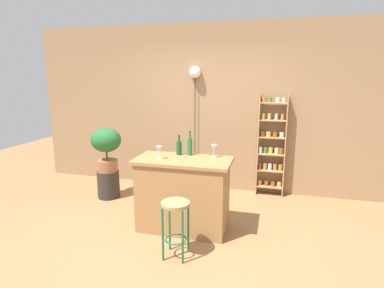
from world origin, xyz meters
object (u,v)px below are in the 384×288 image
plant_stool (109,184)px  bottle_soda_blue (179,147)px  bar_stool (176,217)px  pendant_globe_light (195,74)px  bottle_spirits_clear (190,146)px  wine_glass_center (159,150)px  spice_shelf (271,146)px  potted_plant (106,145)px  wine_glass_left (214,148)px

plant_stool → bottle_soda_blue: bottle_soda_blue is taller
bar_stool → pendant_globe_light: pendant_globe_light is taller
bottle_spirits_clear → plant_stool: bearing=161.7°
bottle_soda_blue → wine_glass_center: bearing=-122.2°
bar_stool → pendant_globe_light: (-0.35, 2.19, 1.50)m
wine_glass_center → plant_stool: bearing=146.5°
spice_shelf → potted_plant: bearing=-162.6°
plant_stool → bottle_soda_blue: bearing=-20.5°
wine_glass_left → pendant_globe_light: size_ratio=0.08×
spice_shelf → pendant_globe_light: size_ratio=0.79×
spice_shelf → potted_plant: size_ratio=2.37×
spice_shelf → plant_stool: (-2.53, -0.79, -0.61)m
bar_stool → wine_glass_left: bearing=73.6°
plant_stool → wine_glass_left: size_ratio=2.70×
bar_stool → potted_plant: potted_plant is taller
spice_shelf → wine_glass_center: spice_shelf is taller
wine_glass_left → wine_glass_center: (-0.64, -0.26, 0.00)m
bottle_soda_blue → wine_glass_left: bottle_soda_blue is taller
bottle_soda_blue → wine_glass_left: size_ratio=1.59×
wine_glass_center → spice_shelf: bearing=49.8°
potted_plant → wine_glass_left: potted_plant is taller
potted_plant → bottle_soda_blue: size_ratio=2.71×
plant_stool → potted_plant: potted_plant is taller
plant_stool → wine_glass_left: (1.84, -0.53, 0.82)m
plant_stool → spice_shelf: bearing=17.4°
bottle_spirits_clear → wine_glass_left: 0.32m
potted_plant → bottle_spirits_clear: bearing=-18.3°
bar_stool → potted_plant: size_ratio=0.90×
bottle_soda_blue → bottle_spirits_clear: bearing=5.6°
spice_shelf → bar_stool: bearing=-113.5°
bottle_spirits_clear → pendant_globe_light: 1.64m
bottle_spirits_clear → wine_glass_center: 0.43m
bottle_soda_blue → wine_glass_center: bottle_soda_blue is taller
bar_stool → pendant_globe_light: bearing=99.1°
bottle_soda_blue → plant_stool: bearing=159.5°
plant_stool → pendant_globe_light: size_ratio=0.21×
bottle_spirits_clear → wine_glass_left: (0.32, -0.03, -0.00)m
potted_plant → wine_glass_center: potted_plant is taller
plant_stool → bottle_soda_blue: size_ratio=1.70×
bar_stool → plant_stool: bar_stool is taller
wine_glass_left → wine_glass_center: 0.69m
plant_stool → wine_glass_left: bearing=-16.1°
bar_stool → plant_stool: 2.11m
bottle_soda_blue → wine_glass_center: (-0.17, -0.28, 0.02)m
bottle_spirits_clear → potted_plant: bearing=161.7°
plant_stool → bar_stool: bearing=-40.7°
potted_plant → bottle_soda_blue: bearing=-20.5°
spice_shelf → plant_stool: bearing=-162.6°
spice_shelf → bottle_spirits_clear: size_ratio=5.31×
bar_stool → bottle_spirits_clear: (-0.08, 0.87, 0.58)m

